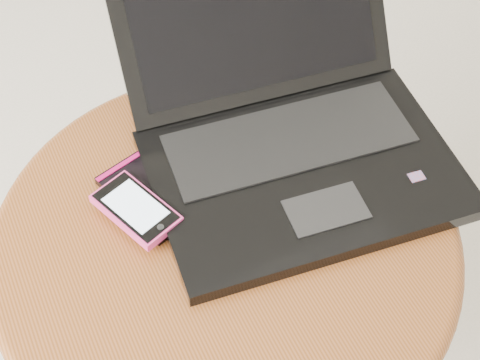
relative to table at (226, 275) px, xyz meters
name	(u,v)px	position (x,y,z in m)	size (l,w,h in m)	color
table	(226,275)	(0.00, 0.00, 0.00)	(0.56, 0.56, 0.45)	#562A0F
laptop	(289,126)	(0.13, 0.09, 0.14)	(0.41, 0.43, 0.21)	black
phone_black	(147,196)	(-0.07, 0.08, 0.10)	(0.10, 0.14, 0.01)	black
phone_pink	(136,209)	(-0.09, 0.06, 0.11)	(0.09, 0.12, 0.01)	#EA3888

